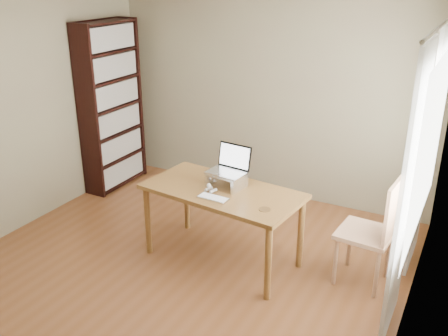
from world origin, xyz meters
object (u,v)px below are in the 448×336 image
bookshelf (111,106)px  laptop (229,165)px  chair (376,228)px  desk (222,198)px  keyboard (213,198)px  cat (224,179)px

bookshelf → laptop: bookshelf is taller
bookshelf → chair: size_ratio=2.04×
desk → chair: size_ratio=1.50×
laptop → keyboard: laptop is taller
laptop → chair: 1.43m
keyboard → chair: (1.35, 0.49, -0.20)m
desk → chair: bearing=17.6°
desk → laptop: (0.00, 0.14, 0.29)m
desk → laptop: size_ratio=4.14×
bookshelf → chair: bearing=-11.8°
laptop → cat: bearing=-132.3°
keyboard → bookshelf: bearing=153.3°
bookshelf → chair: 3.59m
desk → cat: bearing=114.3°
chair → cat: bearing=-168.8°
cat → chair: size_ratio=0.46×
cat → desk: bearing=-57.5°
bookshelf → cat: 2.27m
desk → chair: 1.40m
keyboard → desk: bearing=99.2°
bookshelf → desk: (2.11, -1.00, -0.39)m
bookshelf → desk: bookshelf is taller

